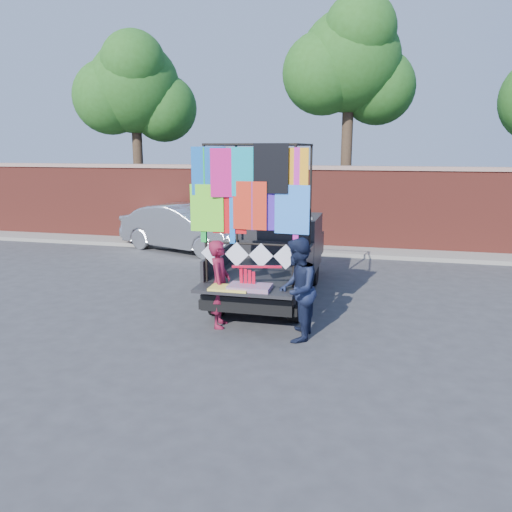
% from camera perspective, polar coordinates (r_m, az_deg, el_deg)
% --- Properties ---
extents(ground, '(90.00, 90.00, 0.00)m').
position_cam_1_polar(ground, '(9.58, 0.56, -7.02)').
color(ground, '#38383A').
rests_on(ground, ground).
extents(brick_wall, '(30.00, 0.45, 2.61)m').
position_cam_1_polar(brick_wall, '(16.04, 6.22, 5.65)').
color(brick_wall, maroon).
rests_on(brick_wall, ground).
extents(curb, '(30.00, 1.20, 0.12)m').
position_cam_1_polar(curb, '(15.55, 5.78, 0.73)').
color(curb, gray).
rests_on(curb, ground).
extents(tree_left, '(4.20, 3.30, 7.05)m').
position_cam_1_polar(tree_left, '(19.04, -13.75, 17.86)').
color(tree_left, '#38281C').
rests_on(tree_left, ground).
extents(tree_mid, '(4.20, 3.30, 7.73)m').
position_cam_1_polar(tree_mid, '(17.14, 10.72, 20.60)').
color(tree_mid, '#38281C').
rests_on(tree_mid, ground).
extents(pickup_truck, '(2.05, 5.15, 3.24)m').
position_cam_1_polar(pickup_truck, '(11.23, 2.38, 0.23)').
color(pickup_truck, black).
rests_on(pickup_truck, ground).
extents(sedan, '(4.63, 2.90, 1.44)m').
position_cam_1_polar(sedan, '(15.69, -8.04, 3.22)').
color(sedan, silver).
rests_on(sedan, ground).
extents(woman, '(0.46, 0.62, 1.58)m').
position_cam_1_polar(woman, '(8.92, -4.17, -3.20)').
color(woman, maroon).
rests_on(woman, ground).
extents(man, '(0.67, 0.85, 1.73)m').
position_cam_1_polar(man, '(8.30, 4.71, -3.84)').
color(man, '#161E38').
rests_on(man, ground).
extents(streamer_bundle, '(0.84, 0.22, 0.59)m').
position_cam_1_polar(streamer_bundle, '(8.55, -0.53, -2.34)').
color(streamer_bundle, red).
rests_on(streamer_bundle, ground).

